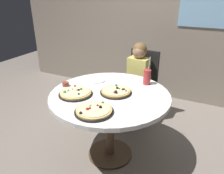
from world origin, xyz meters
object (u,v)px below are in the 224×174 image
object	(u,v)px
pizza_pepperoni	(76,93)
soda_cup	(147,77)
pizza_veggie	(116,91)
diner_child	(135,89)
plate_small	(97,80)
chair_wooden	(141,81)
sauce_bowl	(66,84)
dining_table	(110,103)
pizza_cheese	(94,110)

from	to	relation	value
pizza_pepperoni	soda_cup	world-z (taller)	soda_cup
pizza_veggie	diner_child	bearing A→B (deg)	94.50
plate_small	pizza_veggie	bearing A→B (deg)	-30.55
chair_wooden	sauce_bowl	xyz separation A→B (m)	(-0.51, -0.98, 0.24)
sauce_bowl	plate_small	distance (m)	0.35
dining_table	diner_child	world-z (taller)	diner_child
chair_wooden	diner_child	world-z (taller)	diner_child
diner_child	pizza_veggie	distance (m)	0.77
dining_table	pizza_cheese	size ratio (longest dim) A/B	3.60
soda_cup	plate_small	bearing A→B (deg)	-163.53
pizza_cheese	pizza_pepperoni	world-z (taller)	same
chair_wooden	plate_small	xyz separation A→B (m)	(-0.28, -0.71, 0.22)
dining_table	pizza_veggie	size ratio (longest dim) A/B	3.78
dining_table	sauce_bowl	world-z (taller)	sauce_bowl
pizza_cheese	plate_small	xyz separation A→B (m)	(-0.31, 0.60, -0.01)
dining_table	chair_wooden	xyz separation A→B (m)	(0.01, 0.94, -0.12)
pizza_cheese	sauce_bowl	world-z (taller)	pizza_cheese
pizza_cheese	plate_small	bearing A→B (deg)	117.48
pizza_cheese	pizza_pepperoni	size ratio (longest dim) A/B	1.00
diner_child	plate_small	xyz separation A→B (m)	(-0.27, -0.53, 0.27)
dining_table	pizza_veggie	world-z (taller)	pizza_veggie
diner_child	dining_table	bearing A→B (deg)	-89.43
chair_wooden	sauce_bowl	distance (m)	1.13
pizza_pepperoni	dining_table	bearing A→B (deg)	29.78
chair_wooden	pizza_cheese	bearing A→B (deg)	-88.60
diner_child	sauce_bowl	xyz separation A→B (m)	(-0.49, -0.79, 0.29)
diner_child	pizza_pepperoni	world-z (taller)	diner_child
chair_wooden	pizza_pepperoni	bearing A→B (deg)	-105.04
pizza_veggie	plate_small	world-z (taller)	pizza_veggie
sauce_bowl	pizza_cheese	bearing A→B (deg)	-31.91
diner_child	pizza_cheese	distance (m)	1.17
sauce_bowl	plate_small	world-z (taller)	sauce_bowl
sauce_bowl	pizza_pepperoni	bearing A→B (deg)	-30.65
pizza_veggie	pizza_cheese	distance (m)	0.41
soda_cup	plate_small	xyz separation A→B (m)	(-0.52, -0.16, -0.08)
diner_child	pizza_pepperoni	bearing A→B (deg)	-106.90
dining_table	chair_wooden	world-z (taller)	chair_wooden
pizza_veggie	sauce_bowl	distance (m)	0.56
soda_cup	diner_child	bearing A→B (deg)	124.83
dining_table	sauce_bowl	bearing A→B (deg)	-175.73
chair_wooden	plate_small	distance (m)	0.79
sauce_bowl	pizza_veggie	bearing A→B (deg)	7.94
pizza_cheese	soda_cup	distance (m)	0.79
pizza_veggie	pizza_cheese	size ratio (longest dim) A/B	0.95
chair_wooden	plate_small	world-z (taller)	chair_wooden
dining_table	soda_cup	xyz separation A→B (m)	(0.25, 0.38, 0.18)
sauce_bowl	chair_wooden	bearing A→B (deg)	62.38
chair_wooden	plate_small	size ratio (longest dim) A/B	5.28
pizza_cheese	sauce_bowl	xyz separation A→B (m)	(-0.54, 0.34, 0.00)
pizza_veggie	soda_cup	distance (m)	0.41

